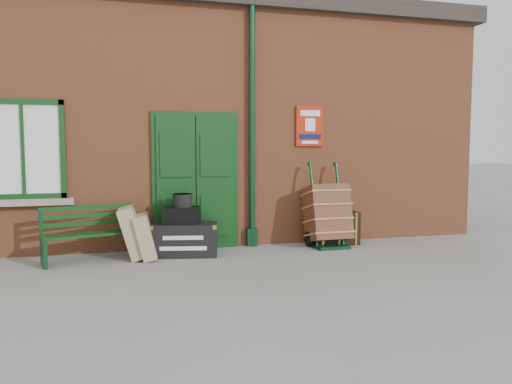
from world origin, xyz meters
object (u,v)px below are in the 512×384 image
object	(u,v)px
porter_trolley	(327,215)
bench	(90,232)
dark_trunk	(333,228)
houdini_trunk	(185,239)

from	to	relation	value
porter_trolley	bench	bearing A→B (deg)	-179.07
bench	dark_trunk	distance (m)	4.03
bench	dark_trunk	size ratio (longest dim) A/B	1.81
bench	porter_trolley	bearing A→B (deg)	-13.05
porter_trolley	dark_trunk	size ratio (longest dim) A/B	1.78
houdini_trunk	dark_trunk	world-z (taller)	dark_trunk
porter_trolley	dark_trunk	bearing A→B (deg)	41.07
houdini_trunk	dark_trunk	xyz separation A→B (m)	(2.62, 0.26, 0.03)
porter_trolley	houdini_trunk	bearing A→B (deg)	-178.80
houdini_trunk	dark_trunk	distance (m)	2.63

